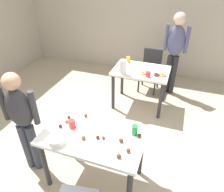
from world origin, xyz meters
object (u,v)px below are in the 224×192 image
(person_girl_near, at_px, (22,118))
(person_adult_far, at_px, (175,48))
(soda_can, at_px, (135,130))
(pitcher_far, at_px, (123,67))
(dining_table_far, at_px, (141,76))
(chair_far_table, at_px, (151,68))
(mixing_bowl, at_px, (57,140))
(dining_table_near, at_px, (93,143))

(person_girl_near, relative_size, person_adult_far, 0.87)
(soda_can, xyz_separation_m, pitcher_far, (-0.55, 1.37, 0.06))
(dining_table_far, distance_m, chair_far_table, 0.71)
(chair_far_table, height_order, person_girl_near, person_girl_near)
(chair_far_table, height_order, pitcher_far, pitcher_far)
(person_adult_far, relative_size, mixing_bowl, 8.79)
(person_adult_far, distance_m, pitcher_far, 1.20)
(dining_table_far, relative_size, soda_can, 8.01)
(person_adult_far, bearing_deg, dining_table_far, -125.58)
(dining_table_near, height_order, person_girl_near, person_girl_near)
(dining_table_far, bearing_deg, pitcher_far, -134.51)
(chair_far_table, xyz_separation_m, pitcher_far, (-0.32, -0.96, 0.38))
(dining_table_far, distance_m, mixing_bowl, 2.08)
(person_adult_far, bearing_deg, person_girl_near, -119.78)
(chair_far_table, xyz_separation_m, person_adult_far, (0.42, -0.02, 0.49))
(dining_table_far, distance_m, person_adult_far, 0.91)
(mixing_bowl, height_order, pitcher_far, pitcher_far)
(chair_far_table, relative_size, mixing_bowl, 4.71)
(dining_table_near, distance_m, dining_table_far, 1.81)
(person_adult_far, bearing_deg, mixing_bowl, -108.87)
(mixing_bowl, bearing_deg, person_girl_near, 165.81)
(dining_table_far, height_order, chair_far_table, chair_far_table)
(pitcher_far, bearing_deg, soda_can, -67.98)
(person_adult_far, bearing_deg, dining_table_near, -104.01)
(person_adult_far, distance_m, soda_can, 2.32)
(mixing_bowl, relative_size, soda_can, 1.51)
(mixing_bowl, bearing_deg, person_adult_far, 71.13)
(pitcher_far, bearing_deg, dining_table_near, -85.37)
(chair_far_table, distance_m, pitcher_far, 1.08)
(dining_table_far, bearing_deg, person_adult_far, 54.42)
(person_adult_far, height_order, soda_can, person_adult_far)
(person_girl_near, bearing_deg, dining_table_far, 62.48)
(person_adult_far, distance_m, mixing_bowl, 2.86)
(chair_far_table, relative_size, person_adult_far, 0.54)
(dining_table_near, relative_size, mixing_bowl, 6.16)
(chair_far_table, xyz_separation_m, person_girl_near, (-1.05, -2.59, 0.34))
(pitcher_far, bearing_deg, person_adult_far, 51.68)
(chair_far_table, bearing_deg, mixing_bowl, -100.48)
(person_girl_near, distance_m, soda_can, 1.30)
(soda_can, bearing_deg, dining_table_near, -158.48)
(dining_table_near, xyz_separation_m, person_adult_far, (0.62, 2.48, 0.35))
(chair_far_table, xyz_separation_m, mixing_bowl, (-0.50, -2.72, 0.29))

